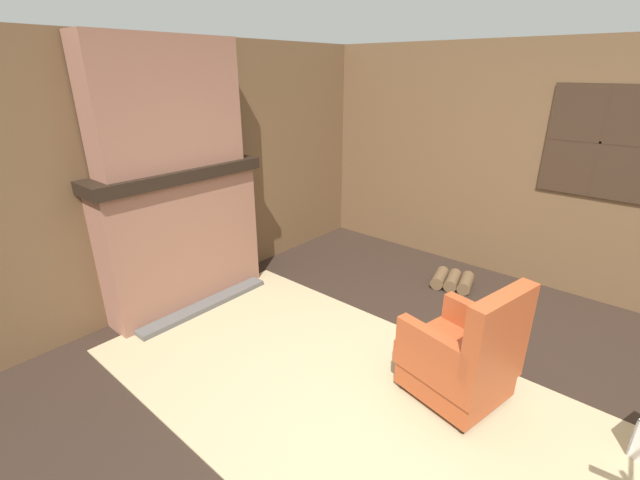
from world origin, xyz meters
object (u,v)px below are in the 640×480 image
object	(u,v)px
storage_case	(224,150)
decorative_plate_on_mantel	(166,155)
oil_lamp_vase	(123,165)
firewood_stack	(453,280)
armchair	(463,358)

from	to	relation	value
storage_case	decorative_plate_on_mantel	bearing A→B (deg)	-91.83
oil_lamp_vase	storage_case	size ratio (longest dim) A/B	1.01
firewood_stack	storage_case	distance (m)	2.79
armchair	storage_case	distance (m)	2.93
armchair	decorative_plate_on_mantel	world-z (taller)	decorative_plate_on_mantel
storage_case	armchair	bearing A→B (deg)	-2.98
armchair	storage_case	size ratio (longest dim) A/B	3.61
firewood_stack	armchair	bearing A→B (deg)	-64.14
armchair	decorative_plate_on_mantel	xyz separation A→B (m)	(-2.73, -0.49, 1.14)
firewood_stack	decorative_plate_on_mantel	size ratio (longest dim) A/B	2.07
oil_lamp_vase	storage_case	xyz separation A→B (m)	(0.00, 1.03, -0.02)
armchair	oil_lamp_vase	distance (m)	3.07
firewood_stack	decorative_plate_on_mantel	bearing A→B (deg)	-133.15
armchair	storage_case	world-z (taller)	storage_case
firewood_stack	oil_lamp_vase	xyz separation A→B (m)	(-1.93, -2.49, 1.41)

